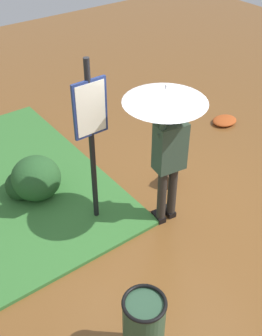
% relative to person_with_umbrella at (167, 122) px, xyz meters
% --- Properties ---
extents(ground_plane, '(18.00, 18.00, 0.00)m').
position_rel_person_with_umbrella_xyz_m(ground_plane, '(-0.03, 0.05, -1.55)').
color(ground_plane, brown).
extents(person_with_umbrella, '(0.96, 0.96, 2.04)m').
position_rel_person_with_umbrella_xyz_m(person_with_umbrella, '(0.00, 0.00, 0.00)').
color(person_with_umbrella, '#2D2823').
rests_on(person_with_umbrella, ground_plane).
extents(info_sign_post, '(0.44, 0.07, 2.30)m').
position_rel_person_with_umbrella_xyz_m(info_sign_post, '(0.67, -0.58, -0.11)').
color(info_sign_post, black).
rests_on(info_sign_post, ground_plane).
extents(handbag, '(0.33, 0.23, 0.37)m').
position_rel_person_with_umbrella_xyz_m(handbag, '(-0.61, -0.56, -1.42)').
color(handbag, '#4C3323').
rests_on(handbag, ground_plane).
extents(trash_bin, '(0.42, 0.42, 0.83)m').
position_rel_person_with_umbrella_xyz_m(trash_bin, '(1.37, 1.35, -1.13)').
color(trash_bin, '#2D5138').
rests_on(trash_bin, ground_plane).
extents(shrub_cluster, '(0.78, 0.71, 0.64)m').
position_rel_person_with_umbrella_xyz_m(shrub_cluster, '(1.14, -1.50, -1.25)').
color(shrub_cluster, '#285628').
rests_on(shrub_cluster, ground_plane).
extents(leaf_pile_near_person, '(0.48, 0.39, 0.11)m').
position_rel_person_with_umbrella_xyz_m(leaf_pile_near_person, '(-2.60, -1.30, -1.50)').
color(leaf_pile_near_person, '#B74C1E').
rests_on(leaf_pile_near_person, ground_plane).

